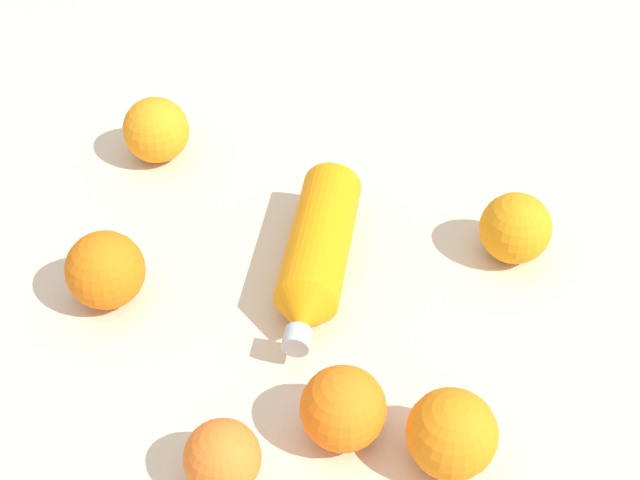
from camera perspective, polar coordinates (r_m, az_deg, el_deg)
ground_plane at (r=1.02m, az=0.24°, el=-0.06°), size 2.40×2.40×0.00m
water_bottle at (r=0.96m, az=-0.20°, el=-0.86°), size 0.23×0.18×0.07m
orange_0 at (r=0.95m, az=-13.60°, el=-1.89°), size 0.08×0.08×0.08m
orange_1 at (r=0.80m, az=-6.28°, el=-13.70°), size 0.07×0.07×0.07m
orange_2 at (r=1.00m, az=12.42°, el=0.75°), size 0.08×0.08×0.08m
orange_3 at (r=1.13m, az=-10.46°, el=6.95°), size 0.08×0.08×0.08m
orange_4 at (r=0.81m, az=8.45°, el=-12.19°), size 0.08×0.08×0.08m
orange_5 at (r=0.82m, az=1.49°, el=-10.75°), size 0.08×0.08×0.08m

